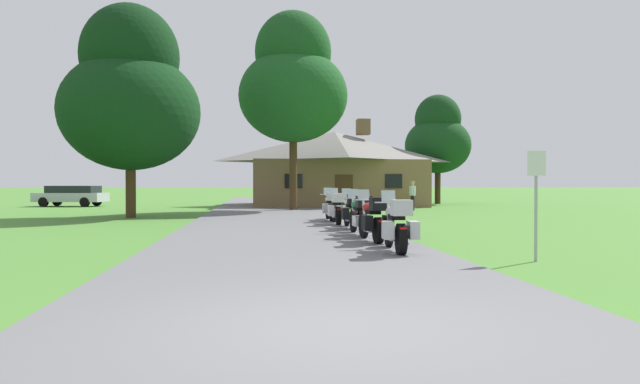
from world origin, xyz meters
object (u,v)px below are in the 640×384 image
(motorcycle_red_second_in_row, at_px, (373,220))
(motorcycle_green_third_in_row, at_px, (359,215))
(motorcycle_white_farthest_in_row, at_px, (331,207))
(metal_signpost_roadside, at_px, (536,192))
(bystander_white_shirt_near_lodge, at_px, (413,194))
(tree_left_near, at_px, (130,95))
(motorcycle_white_fifth_in_row, at_px, (337,209))
(motorcycle_silver_nearest_to_camera, at_px, (397,226))
(motorcycle_white_fourth_in_row, at_px, (351,212))
(tree_right_of_lodge, at_px, (438,138))
(parked_silver_suv_far_left, at_px, (72,195))
(tree_by_lodge_front, at_px, (293,83))

(motorcycle_red_second_in_row, bearing_deg, motorcycle_green_third_in_row, 86.89)
(motorcycle_white_farthest_in_row, relative_size, metal_signpost_roadside, 0.97)
(bystander_white_shirt_near_lodge, distance_m, tree_left_near, 16.15)
(motorcycle_white_fifth_in_row, xyz_separation_m, motorcycle_white_farthest_in_row, (0.03, 2.00, 0.00))
(motorcycle_red_second_in_row, bearing_deg, motorcycle_white_fifth_in_row, 87.20)
(motorcycle_silver_nearest_to_camera, height_order, motorcycle_white_farthest_in_row, same)
(motorcycle_white_fourth_in_row, bearing_deg, metal_signpost_roadside, -73.16)
(metal_signpost_roadside, bearing_deg, motorcycle_red_second_in_row, 125.02)
(tree_right_of_lodge, bearing_deg, bystander_white_shirt_near_lodge, -115.34)
(motorcycle_white_fourth_in_row, relative_size, tree_right_of_lodge, 0.25)
(motorcycle_red_second_in_row, height_order, motorcycle_white_fourth_in_row, same)
(motorcycle_green_third_in_row, distance_m, tree_left_near, 14.04)
(motorcycle_white_fourth_in_row, relative_size, tree_left_near, 0.22)
(bystander_white_shirt_near_lodge, height_order, parked_silver_suv_far_left, bystander_white_shirt_near_lodge)
(motorcycle_green_third_in_row, bearing_deg, motorcycle_white_fourth_in_row, 84.66)
(motorcycle_green_third_in_row, bearing_deg, motorcycle_white_farthest_in_row, 88.44)
(tree_left_near, relative_size, parked_silver_suv_far_left, 1.95)
(motorcycle_red_second_in_row, xyz_separation_m, tree_by_lodge_front, (-0.83, 17.85, 6.60))
(motorcycle_white_fifth_in_row, relative_size, bystander_white_shirt_near_lodge, 1.24)
(bystander_white_shirt_near_lodge, relative_size, tree_by_lodge_front, 0.15)
(metal_signpost_roadside, xyz_separation_m, tree_by_lodge_front, (-3.29, 21.36, 5.86))
(tree_left_near, distance_m, parked_silver_suv_far_left, 16.20)
(motorcycle_green_third_in_row, xyz_separation_m, tree_right_of_lodge, (10.96, 26.08, 4.46))
(motorcycle_green_third_in_row, relative_size, motorcycle_white_fifth_in_row, 1.00)
(motorcycle_white_fifth_in_row, relative_size, tree_by_lodge_front, 0.19)
(motorcycle_red_second_in_row, distance_m, motorcycle_white_fifth_in_row, 6.34)
(motorcycle_white_farthest_in_row, bearing_deg, motorcycle_silver_nearest_to_camera, -89.58)
(motorcycle_white_fifth_in_row, bearing_deg, motorcycle_white_fourth_in_row, -83.72)
(motorcycle_red_second_in_row, relative_size, motorcycle_white_farthest_in_row, 1.00)
(bystander_white_shirt_near_lodge, distance_m, tree_right_of_lodge, 12.30)
(parked_silver_suv_far_left, bearing_deg, tree_by_lodge_front, -108.29)
(motorcycle_green_third_in_row, bearing_deg, motorcycle_silver_nearest_to_camera, -90.90)
(motorcycle_green_third_in_row, height_order, tree_by_lodge_front, tree_by_lodge_front)
(motorcycle_white_fourth_in_row, distance_m, bystander_white_shirt_near_lodge, 14.53)
(motorcycle_green_third_in_row, xyz_separation_m, parked_silver_suv_far_left, (-15.39, 23.96, 0.16))
(motorcycle_silver_nearest_to_camera, relative_size, parked_silver_suv_far_left, 0.43)
(motorcycle_white_fifth_in_row, relative_size, motorcycle_white_farthest_in_row, 1.00)
(bystander_white_shirt_near_lodge, bearing_deg, tree_right_of_lodge, 145.02)
(motorcycle_white_farthest_in_row, height_order, tree_right_of_lodge, tree_right_of_lodge)
(bystander_white_shirt_near_lodge, height_order, tree_by_lodge_front, tree_by_lodge_front)
(motorcycle_red_second_in_row, relative_size, tree_by_lodge_front, 0.19)
(parked_silver_suv_far_left, bearing_deg, tree_left_near, -142.87)
(motorcycle_silver_nearest_to_camera, bearing_deg, motorcycle_red_second_in_row, 94.69)
(metal_signpost_roadside, bearing_deg, bystander_white_shirt_near_lodge, 80.44)
(parked_silver_suv_far_left, bearing_deg, metal_signpost_roadside, -138.07)
(motorcycle_silver_nearest_to_camera, distance_m, tree_right_of_lodge, 32.45)
(motorcycle_white_fourth_in_row, bearing_deg, motorcycle_silver_nearest_to_camera, -90.70)
(motorcycle_red_second_in_row, height_order, motorcycle_green_third_in_row, same)
(tree_by_lodge_front, bearing_deg, motorcycle_white_fourth_in_row, -85.78)
(metal_signpost_roadside, bearing_deg, tree_right_of_lodge, 74.91)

